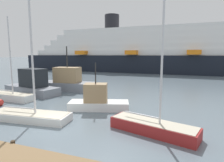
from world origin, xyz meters
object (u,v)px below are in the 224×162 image
fishing_boat_0 (98,100)px  cruise_ship (163,53)px  fishing_boat_2 (32,85)px  channel_buoy_0 (0,102)px  sailboat_3 (153,125)px  sailboat_0 (10,96)px  fishing_boat_1 (66,82)px  sailboat_4 (30,114)px

fishing_boat_0 → cruise_ship: bearing=-110.7°
fishing_boat_0 → cruise_ship: size_ratio=0.07×
fishing_boat_0 → fishing_boat_2: (-11.28, 3.68, 0.36)m
channel_buoy_0 → cruise_ship: (12.70, 44.36, 5.38)m
sailboat_3 → cruise_ship: cruise_ship is taller
sailboat_0 → fishing_boat_0: (11.25, 0.00, 0.38)m
fishing_boat_2 → cruise_ship: cruise_ship is taller
sailboat_0 → fishing_boat_1: 8.03m
sailboat_0 → fishing_boat_1: sailboat_0 is taller
sailboat_0 → channel_buoy_0: bearing=-62.5°
sailboat_3 → fishing_boat_2: bearing=172.4°
fishing_boat_0 → channel_buoy_0: 10.39m
cruise_ship → fishing_boat_0: bearing=-92.1°
sailboat_3 → channel_buoy_0: 16.06m
sailboat_0 → fishing_boat_1: size_ratio=1.06×
sailboat_0 → channel_buoy_0: (1.12, -2.29, -0.15)m
sailboat_0 → sailboat_4: (7.29, -4.68, -0.04)m
sailboat_4 → channel_buoy_0: bearing=153.3°
fishing_boat_1 → cruise_ship: bearing=66.7°
sailboat_0 → fishing_boat_2: sailboat_0 is taller
channel_buoy_0 → fishing_boat_0: bearing=12.7°
sailboat_4 → fishing_boat_0: 6.14m
sailboat_0 → sailboat_3: (17.10, -3.91, 0.05)m
sailboat_4 → cruise_ship: 47.50m
sailboat_3 → sailboat_0: bearing=-176.6°
fishing_boat_0 → sailboat_3: bearing=129.0°
sailboat_3 → fishing_boat_1: 18.36m
sailboat_3 → channel_buoy_0: (-15.97, 1.63, -0.20)m
fishing_boat_0 → fishing_boat_1: 11.35m
sailboat_0 → fishing_boat_2: (-0.04, 3.68, 0.74)m
sailboat_4 → sailboat_3: bearing=-1.1°
fishing_boat_0 → fishing_boat_2: fishing_boat_2 is taller
sailboat_3 → cruise_ship: (-3.28, 45.99, 5.18)m
sailboat_0 → sailboat_3: sailboat_3 is taller
fishing_boat_2 → channel_buoy_0: size_ratio=4.90×
fishing_boat_1 → fishing_boat_2: 4.73m
fishing_boat_1 → channel_buoy_0: size_ratio=4.98×
sailboat_4 → fishing_boat_2: size_ratio=1.16×
fishing_boat_0 → cruise_ship: 42.43m
sailboat_0 → cruise_ship: cruise_ship is taller
sailboat_0 → fishing_boat_0: bearing=1.4°
fishing_boat_1 → fishing_boat_2: bearing=-131.5°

